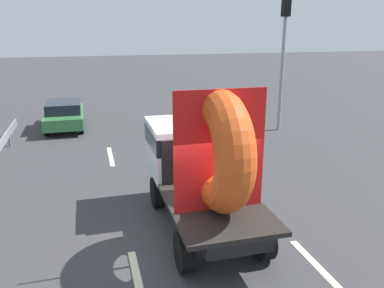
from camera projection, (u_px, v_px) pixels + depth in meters
The scene contains 7 objects.
ground_plane at pixel (192, 239), 8.99m from camera, with size 120.00×120.00×0.00m, color #38383A.
flatbed_truck at pixel (200, 158), 9.26m from camera, with size 2.02×4.87×3.55m.
distant_sedan at pixel (64, 114), 18.62m from camera, with size 1.71×3.99×1.30m.
traffic_light at pixel (284, 45), 17.40m from camera, with size 0.42×0.36×6.00m.
lane_dash_left_far at pixel (111, 156), 14.72m from camera, with size 2.28×0.16×0.01m, color beige.
lane_dash_right_near at pixel (319, 268), 7.91m from camera, with size 2.16×0.16×0.01m, color beige.
lane_dash_right_far at pixel (204, 151), 15.36m from camera, with size 2.24×0.16×0.01m, color beige.
Camera 1 is at (-2.07, -7.70, 4.70)m, focal length 36.58 mm.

